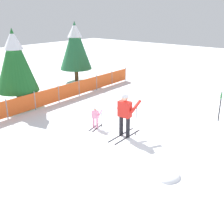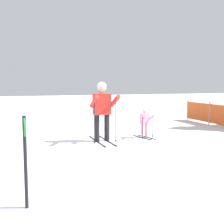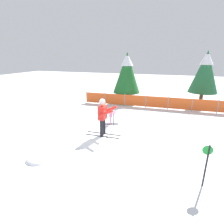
% 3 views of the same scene
% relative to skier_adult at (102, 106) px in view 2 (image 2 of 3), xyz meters
% --- Properties ---
extents(ground_plane, '(60.00, 60.00, 0.00)m').
position_rel_skier_adult_xyz_m(ground_plane, '(0.23, -0.02, -1.09)').
color(ground_plane, white).
extents(skier_adult, '(1.72, 0.78, 1.81)m').
position_rel_skier_adult_xyz_m(skier_adult, '(0.00, 0.00, 0.00)').
color(skier_adult, black).
rests_on(skier_adult, ground_plane).
extents(skier_child, '(0.93, 0.51, 0.97)m').
position_rel_skier_adult_xyz_m(skier_child, '(-0.12, 1.47, -0.52)').
color(skier_child, black).
rests_on(skier_child, ground_plane).
extents(trail_marker, '(0.28, 0.05, 1.34)m').
position_rel_skier_adult_xyz_m(trail_marker, '(4.02, -2.28, -0.26)').
color(trail_marker, black).
rests_on(trail_marker, ground_plane).
extents(snow_mound, '(0.82, 0.70, 0.33)m').
position_rel_skier_adult_xyz_m(snow_mound, '(-1.52, -2.80, -1.09)').
color(snow_mound, white).
rests_on(snow_mound, ground_plane).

